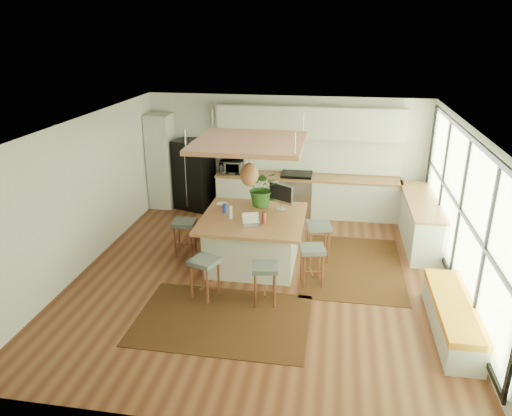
% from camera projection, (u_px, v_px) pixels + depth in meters
% --- Properties ---
extents(floor, '(7.00, 7.00, 0.00)m').
position_uv_depth(floor, '(262.00, 276.00, 8.65)').
color(floor, '#4F2416').
rests_on(floor, ground).
extents(ceiling, '(7.00, 7.00, 0.00)m').
position_uv_depth(ceiling, '(263.00, 125.00, 7.69)').
color(ceiling, white).
rests_on(ceiling, ground).
extents(wall_back, '(6.50, 0.00, 6.50)m').
position_uv_depth(wall_back, '(286.00, 154.00, 11.40)').
color(wall_back, beige).
rests_on(wall_back, ground).
extents(wall_front, '(6.50, 0.00, 6.50)m').
position_uv_depth(wall_front, '(210.00, 323.00, 4.94)').
color(wall_front, beige).
rests_on(wall_front, ground).
extents(wall_left, '(0.00, 7.00, 7.00)m').
position_uv_depth(wall_left, '(83.00, 195.00, 8.67)').
color(wall_left, beige).
rests_on(wall_left, ground).
extents(wall_right, '(0.00, 7.00, 7.00)m').
position_uv_depth(wall_right, '(466.00, 217.00, 7.67)').
color(wall_right, beige).
rests_on(wall_right, ground).
extents(window_wall, '(0.10, 6.20, 2.60)m').
position_uv_depth(window_wall, '(465.00, 214.00, 7.65)').
color(window_wall, black).
rests_on(window_wall, wall_right).
extents(pantry, '(0.55, 0.60, 2.25)m').
position_uv_depth(pantry, '(161.00, 161.00, 11.64)').
color(pantry, beige).
rests_on(pantry, floor).
extents(back_counter_base, '(4.20, 0.60, 0.88)m').
position_uv_depth(back_counter_base, '(307.00, 196.00, 11.34)').
color(back_counter_base, beige).
rests_on(back_counter_base, floor).
extents(back_counter_top, '(4.24, 0.64, 0.05)m').
position_uv_depth(back_counter_top, '(307.00, 177.00, 11.18)').
color(back_counter_top, brown).
rests_on(back_counter_top, back_counter_base).
extents(backsplash, '(4.20, 0.02, 0.80)m').
position_uv_depth(backsplash, '(309.00, 155.00, 11.29)').
color(backsplash, white).
rests_on(backsplash, wall_back).
extents(upper_cabinets, '(4.20, 0.34, 0.70)m').
position_uv_depth(upper_cabinets, '(310.00, 122.00, 10.86)').
color(upper_cabinets, beige).
rests_on(upper_cabinets, wall_back).
extents(range, '(0.76, 0.62, 1.00)m').
position_uv_depth(range, '(296.00, 193.00, 11.36)').
color(range, '#A5A5AA').
rests_on(range, floor).
extents(right_counter_base, '(0.60, 2.50, 0.88)m').
position_uv_depth(right_counter_base, '(420.00, 222.00, 9.88)').
color(right_counter_base, beige).
rests_on(right_counter_base, floor).
extents(right_counter_top, '(0.64, 2.54, 0.05)m').
position_uv_depth(right_counter_top, '(423.00, 200.00, 9.72)').
color(right_counter_top, brown).
rests_on(right_counter_top, right_counter_base).
extents(window_bench, '(0.52, 2.00, 0.50)m').
position_uv_depth(window_bench, '(452.00, 317.00, 6.99)').
color(window_bench, beige).
rests_on(window_bench, floor).
extents(ceiling_panel, '(1.86, 1.86, 0.80)m').
position_uv_depth(ceiling_panel, '(249.00, 158.00, 8.34)').
color(ceiling_panel, brown).
rests_on(ceiling_panel, ceiling).
extents(rug_near, '(2.60, 1.80, 0.01)m').
position_uv_depth(rug_near, '(222.00, 319.00, 7.37)').
color(rug_near, black).
rests_on(rug_near, floor).
extents(rug_right, '(1.80, 2.60, 0.01)m').
position_uv_depth(rug_right, '(352.00, 266.00, 9.00)').
color(rug_right, black).
rests_on(rug_right, floor).
extents(fridge, '(0.99, 0.87, 1.67)m').
position_uv_depth(fridge, '(194.00, 171.00, 11.58)').
color(fridge, black).
rests_on(fridge, floor).
extents(island, '(1.85, 1.85, 0.93)m').
position_uv_depth(island, '(253.00, 240.00, 8.97)').
color(island, brown).
rests_on(island, floor).
extents(stool_near_left, '(0.53, 0.53, 0.69)m').
position_uv_depth(stool_near_left, '(205.00, 278.00, 7.86)').
color(stool_near_left, '#4A5151').
rests_on(stool_near_left, floor).
extents(stool_near_right, '(0.46, 0.46, 0.68)m').
position_uv_depth(stool_near_right, '(265.00, 283.00, 7.70)').
color(stool_near_right, '#4A5151').
rests_on(stool_near_right, floor).
extents(stool_right_front, '(0.49, 0.49, 0.69)m').
position_uv_depth(stool_right_front, '(312.00, 265.00, 8.29)').
color(stool_right_front, '#4A5151').
rests_on(stool_right_front, floor).
extents(stool_right_back, '(0.52, 0.52, 0.74)m').
position_uv_depth(stool_right_back, '(318.00, 243.00, 9.14)').
color(stool_right_back, '#4A5151').
rests_on(stool_right_back, floor).
extents(stool_left_side, '(0.44, 0.44, 0.71)m').
position_uv_depth(stool_left_side, '(185.00, 238.00, 9.35)').
color(stool_left_side, '#4A5151').
rests_on(stool_left_side, floor).
extents(laptop, '(0.38, 0.39, 0.22)m').
position_uv_depth(laptop, '(252.00, 219.00, 8.38)').
color(laptop, '#A5A5AA').
rests_on(laptop, island).
extents(monitor, '(0.58, 0.46, 0.52)m').
position_uv_depth(monitor, '(281.00, 197.00, 9.06)').
color(monitor, '#A5A5AA').
rests_on(monitor, island).
extents(microwave, '(0.54, 0.30, 0.36)m').
position_uv_depth(microwave, '(232.00, 165.00, 11.39)').
color(microwave, '#A5A5AA').
rests_on(microwave, back_counter_top).
extents(island_plant, '(0.66, 0.73, 0.57)m').
position_uv_depth(island_plant, '(262.00, 192.00, 9.25)').
color(island_plant, '#1E4C19').
rests_on(island_plant, island).
extents(island_bowl, '(0.26, 0.26, 0.05)m').
position_uv_depth(island_bowl, '(222.00, 205.00, 9.33)').
color(island_bowl, beige).
rests_on(island_bowl, island).
extents(island_bottle_0, '(0.07, 0.07, 0.19)m').
position_uv_depth(island_bottle_0, '(225.00, 208.00, 8.95)').
color(island_bottle_0, '#2C42B3').
rests_on(island_bottle_0, island).
extents(island_bottle_1, '(0.07, 0.07, 0.19)m').
position_uv_depth(island_bottle_1, '(230.00, 214.00, 8.70)').
color(island_bottle_1, silver).
rests_on(island_bottle_1, island).
extents(island_bottle_2, '(0.07, 0.07, 0.19)m').
position_uv_depth(island_bottle_2, '(264.00, 219.00, 8.46)').
color(island_bottle_2, maroon).
rests_on(island_bottle_2, island).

